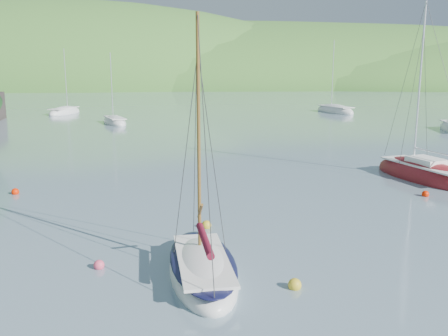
{
  "coord_description": "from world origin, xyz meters",
  "views": [
    {
      "loc": [
        0.18,
        -15.99,
        7.11
      ],
      "look_at": [
        0.95,
        8.0,
        2.09
      ],
      "focal_mm": 40.0,
      "sensor_mm": 36.0,
      "label": 1
    }
  ],
  "objects_px": {
    "distant_sloop_a": "(115,122)",
    "distant_sloop_c": "(65,113)",
    "daysailer_white": "(202,270)",
    "sloop_red": "(423,175)",
    "distant_sloop_b": "(335,111)"
  },
  "relations": [
    {
      "from": "distant_sloop_a",
      "to": "distant_sloop_c",
      "type": "height_order",
      "value": "distant_sloop_c"
    },
    {
      "from": "distant_sloop_a",
      "to": "daysailer_white",
      "type": "bearing_deg",
      "value": -99.42
    },
    {
      "from": "sloop_red",
      "to": "distant_sloop_c",
      "type": "height_order",
      "value": "sloop_red"
    },
    {
      "from": "distant_sloop_a",
      "to": "distant_sloop_b",
      "type": "xyz_separation_m",
      "value": [
        30.33,
        13.23,
        0.03
      ]
    },
    {
      "from": "distant_sloop_a",
      "to": "distant_sloop_b",
      "type": "distance_m",
      "value": 33.09
    },
    {
      "from": "distant_sloop_a",
      "to": "distant_sloop_c",
      "type": "xyz_separation_m",
      "value": [
        -9.56,
        12.66,
        0.01
      ]
    },
    {
      "from": "daysailer_white",
      "to": "distant_sloop_b",
      "type": "distance_m",
      "value": 61.13
    },
    {
      "from": "daysailer_white",
      "to": "distant_sloop_c",
      "type": "xyz_separation_m",
      "value": [
        -20.67,
        57.46,
        -0.04
      ]
    },
    {
      "from": "sloop_red",
      "to": "distant_sloop_a",
      "type": "height_order",
      "value": "sloop_red"
    },
    {
      "from": "daysailer_white",
      "to": "distant_sloop_b",
      "type": "height_order",
      "value": "distant_sloop_b"
    },
    {
      "from": "daysailer_white",
      "to": "distant_sloop_c",
      "type": "bearing_deg",
      "value": 102.41
    },
    {
      "from": "daysailer_white",
      "to": "distant_sloop_b",
      "type": "bearing_deg",
      "value": 64.3
    },
    {
      "from": "sloop_red",
      "to": "distant_sloop_c",
      "type": "relative_size",
      "value": 1.17
    },
    {
      "from": "sloop_red",
      "to": "distant_sloop_c",
      "type": "bearing_deg",
      "value": 109.43
    },
    {
      "from": "daysailer_white",
      "to": "distant_sloop_a",
      "type": "xyz_separation_m",
      "value": [
        -11.11,
        44.8,
        -0.05
      ]
    }
  ]
}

